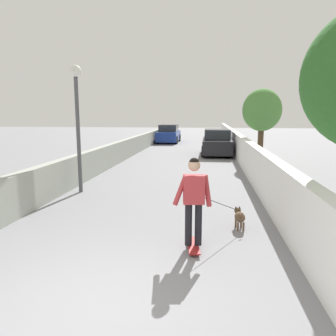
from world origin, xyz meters
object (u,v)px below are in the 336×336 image
at_px(car_far, 169,134).
at_px(car_near, 217,143).
at_px(tree_right_near, 262,111).
at_px(lamp_post, 77,106).
at_px(person_skateboarder, 194,195).
at_px(dog, 239,216).
at_px(skateboard, 193,246).

bearing_deg(car_far, car_near, -153.74).
bearing_deg(tree_right_near, lamp_post, 136.31).
bearing_deg(person_skateboarder, lamp_post, 43.65).
xyz_separation_m(dog, car_far, (20.92, 4.12, 0.44)).
height_order(skateboard, car_near, car_near).
height_order(lamp_post, person_skateboarder, lamp_post).
relative_size(skateboard, car_near, 0.20).
xyz_separation_m(skateboard, person_skateboarder, (-0.00, 0.00, 0.97)).
distance_m(dog, car_near, 12.93).
bearing_deg(skateboard, tree_right_near, -14.59).
relative_size(skateboard, car_far, 0.19).
height_order(skateboard, car_far, car_far).
height_order(person_skateboarder, dog, person_skateboarder).
relative_size(tree_right_near, car_near, 0.89).
xyz_separation_m(person_skateboarder, dog, (1.21, -0.94, -0.76)).
relative_size(tree_right_near, skateboard, 4.50).
bearing_deg(car_near, lamp_post, 155.92).
bearing_deg(car_near, dog, -179.22).
distance_m(tree_right_near, person_skateboarder, 11.36).
bearing_deg(lamp_post, car_far, -1.89).
relative_size(person_skateboarder, dog, 1.09).
bearing_deg(car_far, dog, -168.86).
bearing_deg(skateboard, car_near, -3.10).
distance_m(tree_right_near, car_near, 4.29).
bearing_deg(car_near, skateboard, 176.90).
relative_size(lamp_post, car_near, 0.94).
bearing_deg(person_skateboarder, dog, -37.82).
bearing_deg(person_skateboarder, car_far, 8.18).
distance_m(dog, car_far, 21.32).
xyz_separation_m(skateboard, car_far, (22.13, 3.18, 0.65)).
xyz_separation_m(tree_right_near, dog, (-9.67, 1.89, -2.34)).
bearing_deg(dog, person_skateboarder, 142.18).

